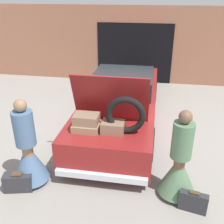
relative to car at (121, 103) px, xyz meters
name	(u,v)px	position (x,y,z in m)	size (l,w,h in m)	color
ground_plane	(121,123)	(0.00, 0.01, -0.61)	(40.00, 40.00, 0.00)	gray
garage_wall_back	(135,45)	(0.00, 3.64, 0.78)	(12.00, 0.14, 2.80)	#9E664C
car	(121,103)	(0.00, 0.00, 0.00)	(1.81, 5.26, 1.88)	maroon
person_left	(28,155)	(-1.34, -2.62, -0.01)	(0.69, 0.69, 1.68)	#997051
person_right	(179,167)	(1.34, -2.52, -0.03)	(0.66, 0.66, 1.64)	brown
suitcase_beside_left_person	(18,182)	(-1.46, -2.88, -0.44)	(0.54, 0.33, 0.37)	#2D2D33
suitcase_beside_right_person	(193,202)	(1.59, -2.86, -0.43)	(0.47, 0.21, 0.39)	#2D2D33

